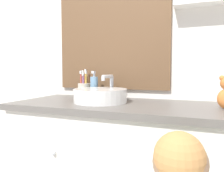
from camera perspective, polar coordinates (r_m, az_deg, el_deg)
wall_back at (r=1.52m, az=6.93°, el=13.83°), size 3.20×0.18×2.50m
sink_basin at (r=1.27m, az=-2.92°, el=-2.35°), size 0.31×0.36×0.16m
toothbrush_holder at (r=1.54m, az=-7.27°, el=-0.88°), size 0.09×0.09×0.19m
soap_dispenser at (r=1.47m, az=-4.70°, el=-0.25°), size 0.05×0.05×0.18m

